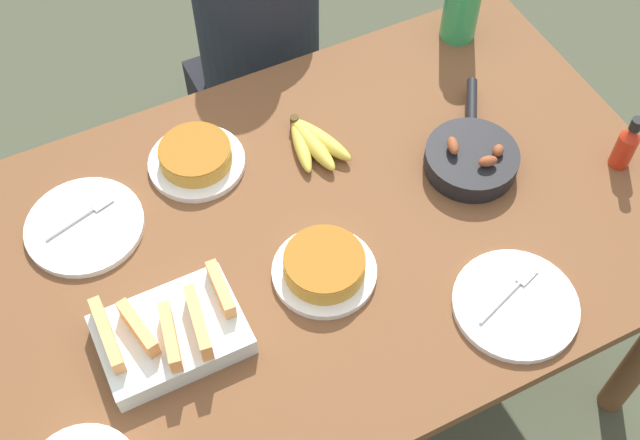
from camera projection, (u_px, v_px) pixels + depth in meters
ground_plane at (320, 378)px, 2.33m from camera, size 14.00×14.00×0.00m
dining_table at (320, 254)px, 1.78m from camera, size 1.55×0.98×0.77m
banana_bunch at (313, 142)px, 1.81m from camera, size 0.13×0.19×0.04m
melon_tray at (171, 333)px, 1.52m from camera, size 0.27×0.20×0.10m
skillet at (471, 157)px, 1.78m from camera, size 0.24×0.31×0.08m
frittata_plate_center at (324, 267)px, 1.61m from camera, size 0.21×0.21×0.06m
frittata_plate_side at (196, 158)px, 1.78m from camera, size 0.22×0.22×0.06m
empty_plate_near_front at (515, 305)px, 1.59m from camera, size 0.25×0.25×0.02m
empty_plate_far_left at (85, 226)px, 1.69m from camera, size 0.25×0.25×0.02m
hot_sauce_bottle at (626, 145)px, 1.75m from camera, size 0.05×0.05×0.14m
person_figure at (262, 75)px, 2.33m from camera, size 0.37×0.37×1.24m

